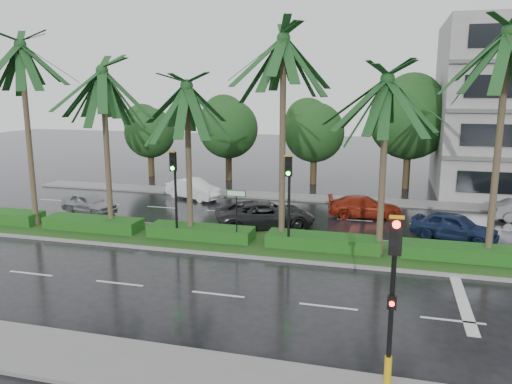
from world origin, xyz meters
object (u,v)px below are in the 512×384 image
(street_sign, at_px, (236,203))
(car_blue, at_px, (454,227))
(car_white, at_px, (194,189))
(car_red, at_px, (365,207))
(signal_median_left, at_px, (174,182))
(car_darkgrey, at_px, (265,215))
(car_silver, at_px, (89,203))
(signal_near, at_px, (392,294))

(street_sign, distance_m, car_blue, 10.82)
(car_blue, bearing_deg, car_white, 93.65)
(car_red, bearing_deg, car_white, 71.19)
(signal_median_left, bearing_deg, car_red, 41.71)
(street_sign, bearing_deg, car_white, 122.48)
(street_sign, distance_m, car_darkgrey, 3.85)
(car_silver, distance_m, car_white, 7.09)
(signal_median_left, distance_m, car_blue, 13.81)
(signal_median_left, xyz_separation_m, car_white, (-3.00, 9.61, -2.32))
(signal_median_left, xyz_separation_m, car_red, (8.50, 7.58, -2.38))
(car_white, distance_m, car_blue, 16.94)
(car_silver, distance_m, car_red, 16.37)
(car_red, bearing_deg, signal_near, 176.18)
(car_red, distance_m, car_blue, 5.71)
(street_sign, height_order, car_white, street_sign)
(car_white, xyz_separation_m, car_blue, (16.00, -5.55, 0.01))
(car_silver, xyz_separation_m, car_darkgrey, (11.00, -0.39, 0.12))
(car_white, distance_m, car_darkgrey, 8.76)
(car_darkgrey, relative_size, car_red, 1.25)
(car_red, bearing_deg, car_silver, 93.35)
(signal_median_left, relative_size, street_sign, 1.68)
(car_white, relative_size, car_blue, 1.02)
(signal_median_left, height_order, car_darkgrey, signal_median_left)
(street_sign, bearing_deg, car_blue, 21.18)
(signal_median_left, xyz_separation_m, street_sign, (3.00, 0.18, -0.87))
(car_silver, relative_size, car_darkgrey, 0.69)
(car_blue, bearing_deg, street_sign, 133.97)
(street_sign, bearing_deg, car_silver, 159.38)
(car_red, bearing_deg, car_darkgrey, 118.70)
(car_white, bearing_deg, car_blue, -86.59)
(street_sign, bearing_deg, car_darkgrey, 82.00)
(car_red, bearing_deg, car_blue, -136.82)
(street_sign, xyz_separation_m, car_red, (5.50, 7.39, -1.51))
(car_white, bearing_deg, car_darkgrey, -109.53)
(signal_near, xyz_separation_m, car_red, (-1.50, 17.26, -1.89))
(car_blue, bearing_deg, car_darkgrey, 114.69)
(signal_near, distance_m, car_white, 23.34)
(signal_near, relative_size, car_white, 1.05)
(car_darkgrey, bearing_deg, signal_near, -178.88)
(signal_median_left, height_order, street_sign, signal_median_left)
(street_sign, relative_size, car_silver, 0.71)
(car_white, height_order, car_blue, car_blue)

